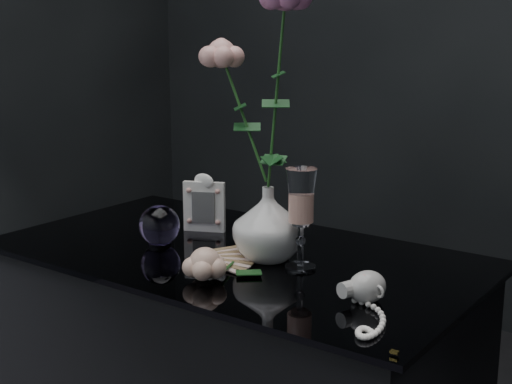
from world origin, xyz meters
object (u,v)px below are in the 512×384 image
Objects in this scene: wine_glass at (301,219)px; paperweight at (159,225)px; vase at (268,224)px; picture_frame at (204,203)px; loose_rose at (205,264)px; pearl_jar at (367,286)px.

wine_glass is 2.25× the size of paperweight.
vase is 0.26m from picture_frame.
picture_frame is at bearing 163.47° from wine_glass.
paperweight is 0.26m from loose_rose.
loose_rose is 0.89× the size of pearl_jar.
paperweight is 0.53m from pearl_jar.
pearl_jar is (0.19, -0.09, -0.07)m from wine_glass.
wine_glass is at bearing -40.72° from picture_frame.
loose_rose is at bearing -146.15° from pearl_jar.
picture_frame is 0.15m from paperweight.
paperweight is (-0.34, -0.05, -0.06)m from wine_glass.
wine_glass is (0.09, -0.01, 0.02)m from vase.
pearl_jar is (0.28, -0.09, -0.05)m from vase.
paperweight is 0.48× the size of loose_rose.
picture_frame is 0.35m from loose_rose.
vase is 1.70× the size of paperweight.
picture_frame reaches higher than loose_rose.
pearl_jar is at bearing -4.02° from paperweight.
pearl_jar is (0.53, -0.04, -0.02)m from paperweight.
wine_glass is 0.22m from pearl_jar.
wine_glass is 0.35m from picture_frame.
paperweight reaches higher than loose_rose.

